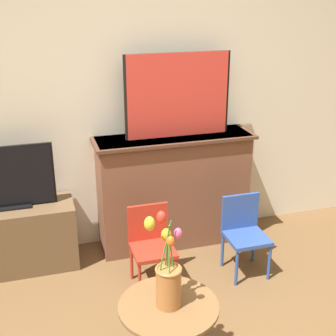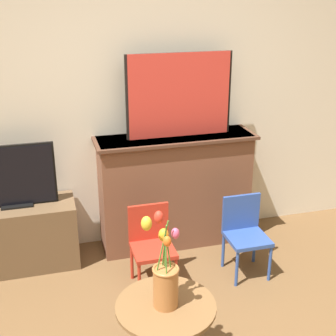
% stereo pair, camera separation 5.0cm
% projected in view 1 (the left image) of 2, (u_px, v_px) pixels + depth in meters
% --- Properties ---
extents(wall_back, '(8.00, 0.06, 2.70)m').
position_uv_depth(wall_back, '(131.00, 86.00, 3.74)').
color(wall_back, beige).
rests_on(wall_back, ground).
extents(fireplace_mantel, '(1.31, 0.39, 0.97)m').
position_uv_depth(fireplace_mantel, '(174.00, 189.00, 3.95)').
color(fireplace_mantel, brown).
rests_on(fireplace_mantel, ground).
extents(painting, '(0.86, 0.03, 0.66)m').
position_uv_depth(painting, '(178.00, 95.00, 3.67)').
color(painting, black).
rests_on(painting, fireplace_mantel).
extents(tv_stand, '(0.86, 0.39, 0.53)m').
position_uv_depth(tv_stand, '(20.00, 237.00, 3.66)').
color(tv_stand, brown).
rests_on(tv_stand, ground).
extents(tv_monitor, '(0.62, 0.12, 0.49)m').
position_uv_depth(tv_monitor, '(12.00, 178.00, 3.48)').
color(tv_monitor, black).
rests_on(tv_monitor, tv_stand).
extents(chair_red, '(0.30, 0.30, 0.61)m').
position_uv_depth(chair_red, '(151.00, 242.00, 3.43)').
color(chair_red, '#B22D1E').
rests_on(chair_red, ground).
extents(chair_blue, '(0.30, 0.30, 0.61)m').
position_uv_depth(chair_blue, '(244.00, 230.00, 3.59)').
color(chair_blue, '#2D4C99').
rests_on(chair_blue, ground).
extents(side_table, '(0.54, 0.54, 0.51)m').
position_uv_depth(side_table, '(169.00, 332.00, 2.56)').
color(side_table, brown).
rests_on(side_table, ground).
extents(vase_tulips, '(0.20, 0.22, 0.54)m').
position_uv_depth(vase_tulips, '(168.00, 277.00, 2.43)').
color(vase_tulips, '#AD6B38').
rests_on(vase_tulips, side_table).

